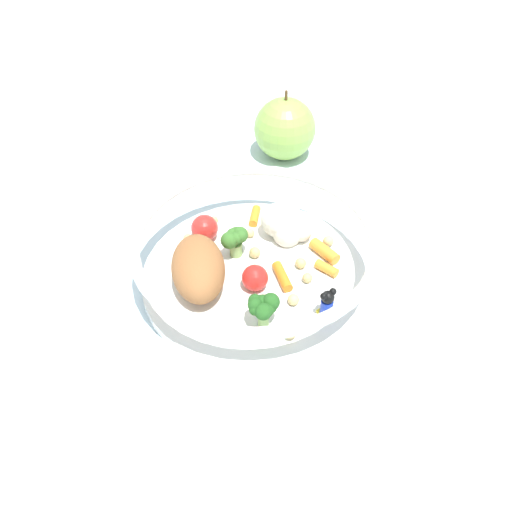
% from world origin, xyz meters
% --- Properties ---
extents(ground_plane, '(2.40, 2.40, 0.00)m').
position_xyz_m(ground_plane, '(0.00, 0.00, 0.00)').
color(ground_plane, silver).
extents(food_container, '(0.24, 0.24, 0.06)m').
position_xyz_m(food_container, '(0.00, 0.01, 0.03)').
color(food_container, white).
rests_on(food_container, ground_plane).
extents(loose_apple, '(0.08, 0.08, 0.09)m').
position_xyz_m(loose_apple, '(-0.04, -0.22, 0.04)').
color(loose_apple, '#8CB74C').
rests_on(loose_apple, ground_plane).
extents(folded_napkin, '(0.15, 0.15, 0.01)m').
position_xyz_m(folded_napkin, '(0.05, 0.21, 0.00)').
color(folded_napkin, white).
rests_on(folded_napkin, ground_plane).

